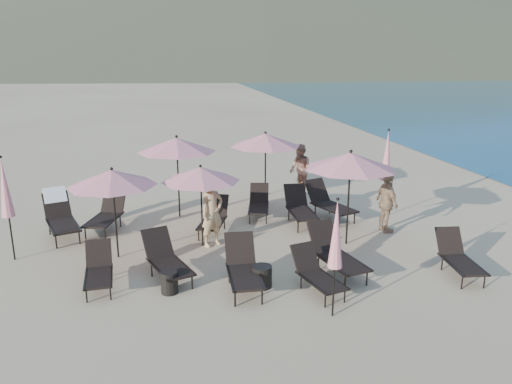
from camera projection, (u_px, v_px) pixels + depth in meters
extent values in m
plane|color=#D6BA8C|center=(299.00, 281.00, 11.06)|extent=(800.00, 800.00, 0.00)
cone|color=brown|center=(260.00, 13.00, 298.13)|extent=(690.00, 690.00, 55.00)
cone|color=brown|center=(431.00, 36.00, 353.47)|extent=(280.00, 280.00, 32.00)
cube|color=beige|center=(1.00, 8.00, 223.23)|extent=(22.00, 18.00, 48.00)
cube|color=beige|center=(81.00, 27.00, 290.60)|extent=(18.00, 16.00, 38.00)
cube|color=black|center=(99.00, 278.00, 10.49)|extent=(0.63, 1.11, 0.04)
cube|color=black|center=(99.00, 253.00, 11.09)|extent=(0.58, 0.44, 0.55)
cylinder|color=black|center=(87.00, 296.00, 10.06)|extent=(0.03, 0.03, 0.30)
cylinder|color=black|center=(89.00, 277.00, 10.92)|extent=(0.03, 0.03, 0.30)
cylinder|color=black|center=(110.00, 293.00, 10.18)|extent=(0.03, 0.03, 0.30)
cylinder|color=black|center=(111.00, 274.00, 11.03)|extent=(0.03, 0.03, 0.30)
cube|color=black|center=(85.00, 278.00, 10.46)|extent=(0.12, 1.21, 0.04)
cube|color=black|center=(112.00, 275.00, 10.60)|extent=(0.12, 1.21, 0.04)
cube|color=black|center=(171.00, 268.00, 10.86)|extent=(1.01, 1.37, 0.05)
cube|color=black|center=(157.00, 243.00, 11.47)|extent=(0.75, 0.65, 0.63)
cylinder|color=black|center=(169.00, 288.00, 10.36)|extent=(0.04, 0.04, 0.35)
cylinder|color=black|center=(152.00, 269.00, 11.23)|extent=(0.04, 0.04, 0.35)
cylinder|color=black|center=(192.00, 282.00, 10.62)|extent=(0.04, 0.04, 0.35)
cylinder|color=black|center=(174.00, 264.00, 11.49)|extent=(0.04, 0.04, 0.35)
cube|color=black|center=(157.00, 270.00, 10.75)|extent=(0.50, 1.31, 0.04)
cube|color=black|center=(183.00, 264.00, 11.05)|extent=(0.50, 1.31, 0.04)
cube|color=black|center=(245.00, 277.00, 10.38)|extent=(0.69, 1.28, 0.05)
cube|color=black|center=(240.00, 248.00, 11.11)|extent=(0.67, 0.50, 0.65)
cylinder|color=black|center=(235.00, 298.00, 9.90)|extent=(0.04, 0.04, 0.36)
cylinder|color=black|center=(229.00, 275.00, 10.92)|extent=(0.04, 0.04, 0.36)
cylinder|color=black|center=(262.00, 296.00, 9.98)|extent=(0.04, 0.04, 0.36)
cylinder|color=black|center=(254.00, 273.00, 11.01)|extent=(0.04, 0.04, 0.36)
cube|color=black|center=(230.00, 277.00, 10.38)|extent=(0.09, 1.42, 0.04)
cube|color=black|center=(259.00, 275.00, 10.48)|extent=(0.09, 1.42, 0.04)
cube|color=black|center=(343.00, 262.00, 11.10)|extent=(0.93, 1.41, 0.05)
cube|color=black|center=(323.00, 236.00, 11.79)|extent=(0.76, 0.62, 0.67)
cylinder|color=black|center=(345.00, 282.00, 10.57)|extent=(0.04, 0.04, 0.37)
cylinder|color=black|center=(318.00, 263.00, 11.55)|extent=(0.04, 0.04, 0.37)
cylinder|color=black|center=(367.00, 278.00, 10.78)|extent=(0.04, 0.04, 0.37)
cylinder|color=black|center=(339.00, 259.00, 11.77)|extent=(0.04, 0.04, 0.37)
cube|color=black|center=(329.00, 263.00, 11.02)|extent=(0.35, 1.43, 0.04)
cube|color=black|center=(354.00, 259.00, 11.27)|extent=(0.35, 1.43, 0.04)
cube|color=black|center=(323.00, 282.00, 10.31)|extent=(0.82, 1.19, 0.05)
cube|color=black|center=(305.00, 257.00, 10.87)|extent=(0.65, 0.54, 0.56)
cylinder|color=black|center=(325.00, 300.00, 9.87)|extent=(0.03, 0.03, 0.31)
cylinder|color=black|center=(301.00, 282.00, 10.67)|extent=(0.03, 0.03, 0.31)
cylinder|color=black|center=(345.00, 296.00, 10.06)|extent=(0.03, 0.03, 0.31)
cylinder|color=black|center=(320.00, 278.00, 10.87)|extent=(0.03, 0.03, 0.31)
cube|color=black|center=(311.00, 283.00, 10.23)|extent=(0.35, 1.18, 0.04)
cube|color=black|center=(333.00, 278.00, 10.46)|extent=(0.35, 1.18, 0.04)
cube|color=black|center=(464.00, 265.00, 11.06)|extent=(0.72, 1.20, 0.05)
cube|color=black|center=(449.00, 241.00, 11.72)|extent=(0.64, 0.50, 0.59)
cylinder|color=black|center=(462.00, 282.00, 10.63)|extent=(0.03, 0.03, 0.32)
cylinder|color=black|center=(442.00, 263.00, 11.57)|extent=(0.03, 0.03, 0.32)
cylinder|color=black|center=(484.00, 281.00, 10.66)|extent=(0.03, 0.03, 0.32)
cylinder|color=black|center=(463.00, 263.00, 11.61)|extent=(0.03, 0.03, 0.32)
cube|color=black|center=(450.00, 264.00, 11.08)|extent=(0.19, 1.28, 0.04)
cube|color=black|center=(475.00, 264.00, 11.12)|extent=(0.19, 1.28, 0.04)
cube|color=black|center=(63.00, 226.00, 13.40)|extent=(1.08, 1.49, 0.06)
cube|color=black|center=(57.00, 205.00, 14.06)|extent=(0.82, 0.70, 0.69)
cylinder|color=black|center=(56.00, 241.00, 12.85)|extent=(0.04, 0.04, 0.38)
cylinder|color=black|center=(50.00, 228.00, 13.81)|extent=(0.04, 0.04, 0.38)
cylinder|color=black|center=(79.00, 237.00, 13.12)|extent=(0.04, 0.04, 0.38)
cylinder|color=black|center=(71.00, 225.00, 14.09)|extent=(0.04, 0.04, 0.38)
cube|color=black|center=(50.00, 227.00, 13.28)|extent=(0.52, 1.45, 0.04)
cube|color=black|center=(76.00, 223.00, 13.60)|extent=(0.52, 1.45, 0.04)
cube|color=white|center=(55.00, 195.00, 14.13)|extent=(0.67, 0.49, 0.42)
cube|color=black|center=(103.00, 220.00, 13.88)|extent=(1.02, 1.42, 0.05)
cube|color=black|center=(114.00, 201.00, 14.62)|extent=(0.78, 0.66, 0.66)
cylinder|color=black|center=(85.00, 233.00, 13.46)|extent=(0.04, 0.04, 0.36)
cylinder|color=black|center=(102.00, 220.00, 14.51)|extent=(0.04, 0.04, 0.36)
cylinder|color=black|center=(105.00, 234.00, 13.39)|extent=(0.04, 0.04, 0.36)
cylinder|color=black|center=(120.00, 221.00, 14.44)|extent=(0.04, 0.04, 0.36)
cube|color=black|center=(92.00, 219.00, 13.97)|extent=(0.48, 1.38, 0.04)
cube|color=black|center=(114.00, 220.00, 13.90)|extent=(0.48, 1.38, 0.04)
cube|color=black|center=(212.00, 224.00, 13.74)|extent=(0.94, 1.28, 0.05)
cube|color=black|center=(218.00, 206.00, 14.40)|extent=(0.70, 0.61, 0.59)
cylinder|color=black|center=(199.00, 235.00, 13.36)|extent=(0.03, 0.03, 0.33)
cylinder|color=black|center=(207.00, 223.00, 14.30)|extent=(0.03, 0.03, 0.33)
cylinder|color=black|center=(217.00, 236.00, 13.29)|extent=(0.03, 0.03, 0.33)
cylinder|color=black|center=(224.00, 224.00, 14.24)|extent=(0.03, 0.03, 0.33)
cube|color=black|center=(202.00, 222.00, 13.82)|extent=(0.46, 1.23, 0.04)
cube|color=black|center=(222.00, 223.00, 13.74)|extent=(0.46, 1.23, 0.04)
cube|color=black|center=(259.00, 209.00, 15.08)|extent=(0.82, 1.23, 0.05)
cube|color=black|center=(259.00, 193.00, 15.73)|extent=(0.66, 0.55, 0.58)
cylinder|color=black|center=(250.00, 219.00, 14.68)|extent=(0.03, 0.03, 0.32)
cylinder|color=black|center=(251.00, 209.00, 15.61)|extent=(0.03, 0.03, 0.32)
cylinder|color=black|center=(266.00, 219.00, 14.66)|extent=(0.03, 0.03, 0.32)
cylinder|color=black|center=(267.00, 209.00, 15.60)|extent=(0.03, 0.03, 0.32)
cube|color=black|center=(249.00, 208.00, 15.13)|extent=(0.32, 1.24, 0.04)
cube|color=black|center=(268.00, 208.00, 15.11)|extent=(0.32, 1.24, 0.04)
cube|color=black|center=(303.00, 214.00, 14.45)|extent=(0.68, 1.28, 0.05)
cube|color=black|center=(296.00, 195.00, 15.17)|extent=(0.66, 0.49, 0.66)
cylinder|color=black|center=(298.00, 227.00, 13.95)|extent=(0.04, 0.04, 0.36)
cylinder|color=black|center=(289.00, 215.00, 14.98)|extent=(0.04, 0.04, 0.36)
cylinder|color=black|center=(317.00, 226.00, 14.04)|extent=(0.04, 0.04, 0.36)
cylinder|color=black|center=(306.00, 214.00, 15.08)|extent=(0.04, 0.04, 0.36)
cube|color=black|center=(292.00, 214.00, 14.44)|extent=(0.06, 1.43, 0.04)
cube|color=black|center=(313.00, 212.00, 14.55)|extent=(0.06, 1.43, 0.04)
cube|color=black|center=(335.00, 208.00, 14.93)|extent=(1.10, 1.48, 0.06)
cube|color=black|center=(317.00, 191.00, 15.58)|extent=(0.82, 0.71, 0.69)
cylinder|color=black|center=(339.00, 221.00, 14.38)|extent=(0.04, 0.04, 0.38)
cylinder|color=black|center=(315.00, 211.00, 15.32)|extent=(0.04, 0.04, 0.38)
cylinder|color=black|center=(355.00, 218.00, 14.67)|extent=(0.04, 0.04, 0.38)
cylinder|color=black|center=(330.00, 208.00, 15.61)|extent=(0.04, 0.04, 0.38)
cube|color=black|center=(325.00, 209.00, 14.81)|extent=(0.55, 1.42, 0.04)
cube|color=black|center=(342.00, 206.00, 15.14)|extent=(0.55, 1.42, 0.04)
cylinder|color=black|center=(115.00, 216.00, 12.06)|extent=(0.04, 0.04, 2.12)
cone|color=pink|center=(112.00, 178.00, 11.80)|extent=(2.12, 2.12, 0.38)
sphere|color=black|center=(111.00, 169.00, 11.74)|extent=(0.08, 0.08, 0.08)
cylinder|color=black|center=(202.00, 209.00, 12.81)|extent=(0.04, 0.04, 2.02)
cone|color=pink|center=(201.00, 174.00, 12.56)|extent=(2.02, 2.02, 0.37)
sphere|color=black|center=(200.00, 166.00, 12.51)|extent=(0.08, 0.08, 0.08)
cylinder|color=black|center=(348.00, 201.00, 12.89)|extent=(0.05, 0.05, 2.35)
cone|color=pink|center=(350.00, 161.00, 12.61)|extent=(2.35, 2.35, 0.43)
sphere|color=black|center=(351.00, 151.00, 12.54)|extent=(0.09, 0.09, 0.09)
cylinder|color=black|center=(178.00, 179.00, 15.09)|extent=(0.05, 0.05, 2.35)
cone|color=pink|center=(177.00, 145.00, 14.81)|extent=(2.35, 2.35, 0.43)
sphere|color=black|center=(176.00, 137.00, 14.74)|extent=(0.09, 0.09, 0.09)
cylinder|color=black|center=(265.00, 171.00, 16.24)|extent=(0.05, 0.05, 2.29)
cone|color=pink|center=(265.00, 140.00, 15.96)|extent=(2.29, 2.29, 0.41)
sphere|color=black|center=(265.00, 133.00, 15.90)|extent=(0.09, 0.09, 0.09)
cylinder|color=black|center=(333.00, 292.00, 9.46)|extent=(0.04, 0.04, 1.02)
cone|color=pink|center=(336.00, 234.00, 9.15)|extent=(0.28, 0.28, 1.30)
sphere|color=black|center=(338.00, 199.00, 8.96)|extent=(0.06, 0.06, 0.06)
cylinder|color=black|center=(384.00, 199.00, 15.19)|extent=(0.04, 0.04, 1.17)
cone|color=pink|center=(387.00, 156.00, 14.83)|extent=(0.32, 0.32, 1.49)
sphere|color=black|center=(389.00, 130.00, 14.62)|extent=(0.07, 0.07, 0.07)
cylinder|color=black|center=(12.00, 238.00, 12.04)|extent=(0.04, 0.04, 1.11)
cone|color=pink|center=(5.00, 188.00, 11.70)|extent=(0.30, 0.30, 1.42)
sphere|color=black|center=(0.00, 157.00, 11.50)|extent=(0.07, 0.07, 0.07)
cylinder|color=black|center=(169.00, 282.00, 10.45)|extent=(0.36, 0.36, 0.48)
cylinder|color=black|center=(262.00, 276.00, 10.73)|extent=(0.44, 0.44, 0.47)
imported|color=tan|center=(212.00, 212.00, 12.87)|extent=(0.78, 0.70, 1.80)
imported|color=#B0755B|center=(300.00, 169.00, 17.62)|extent=(0.86, 1.00, 1.79)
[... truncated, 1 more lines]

